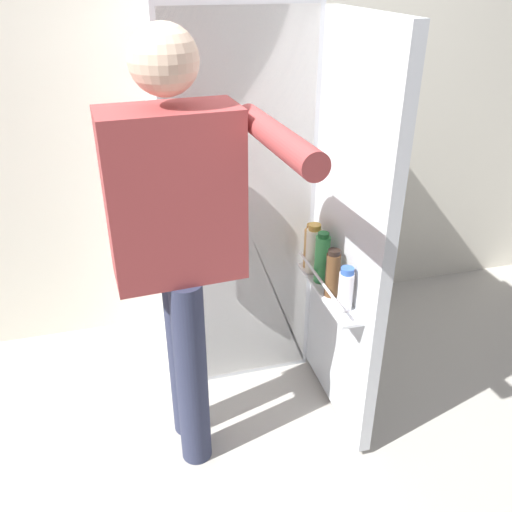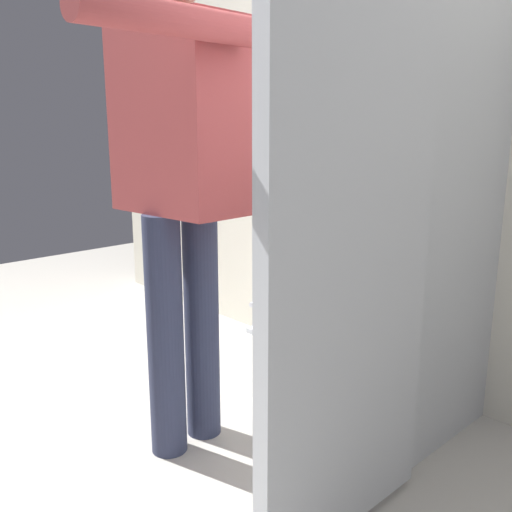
{
  "view_description": "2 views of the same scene",
  "coord_description": "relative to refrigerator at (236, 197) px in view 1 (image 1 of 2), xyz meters",
  "views": [
    {
      "loc": [
        -0.49,
        -1.75,
        1.77
      ],
      "look_at": [
        -0.03,
        -0.07,
        0.83
      ],
      "focal_mm": 37.98,
      "sensor_mm": 36.0,
      "label": 1
    },
    {
      "loc": [
        1.14,
        -1.13,
        1.09
      ],
      "look_at": [
        -0.03,
        -0.04,
        0.71
      ],
      "focal_mm": 39.21,
      "sensor_mm": 36.0,
      "label": 2
    }
  ],
  "objects": [
    {
      "name": "kitchen_wall",
      "position": [
        -0.03,
        0.39,
        0.49
      ],
      "size": [
        4.4,
        0.1,
        2.65
      ],
      "primitive_type": "cube",
      "color": "silver",
      "rests_on": "ground_plane"
    },
    {
      "name": "person",
      "position": [
        -0.33,
        -0.59,
        0.15
      ],
      "size": [
        0.57,
        0.73,
        1.63
      ],
      "color": "#2D334C",
      "rests_on": "ground_plane"
    },
    {
      "name": "ground_plane",
      "position": [
        -0.03,
        -0.49,
        -0.83
      ],
      "size": [
        6.78,
        6.78,
        0.0
      ],
      "primitive_type": "plane",
      "color": "#B7B2A8"
    },
    {
      "name": "refrigerator",
      "position": [
        0.0,
        0.0,
        0.0
      ],
      "size": [
        0.68,
        1.2,
        1.66
      ],
      "color": "silver",
      "rests_on": "ground_plane"
    }
  ]
}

